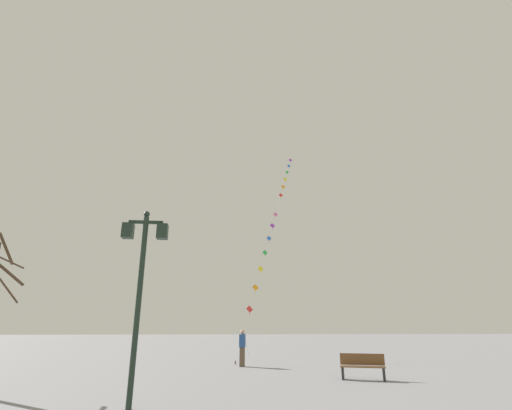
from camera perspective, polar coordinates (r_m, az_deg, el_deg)
ground_plane at (r=20.87m, az=-6.76°, el=-23.03°), size 160.00×160.00×0.00m
twin_lantern_lamp_post at (r=10.29m, az=-17.01°, el=-8.91°), size 1.19×0.28×4.84m
kite_train at (r=33.33m, az=2.96°, el=-1.57°), size 7.68×20.66×21.60m
kite_flyer at (r=19.68m, az=-2.10°, el=-20.80°), size 0.34×0.63×1.71m
park_bench at (r=15.43m, az=15.95°, el=-22.62°), size 1.65×0.98×0.89m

